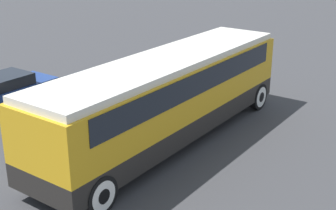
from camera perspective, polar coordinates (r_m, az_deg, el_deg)
ground_plane at (r=16.30m, az=0.00°, el=-4.48°), size 120.00×120.00×0.00m
tour_bus at (r=15.69m, az=0.21°, el=1.70°), size 11.22×2.59×3.02m
parked_car_near at (r=19.45m, az=-10.37°, el=1.49°), size 4.60×1.80×1.29m
parked_car_mid at (r=20.44m, az=-19.14°, el=1.70°), size 4.15×1.82×1.35m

